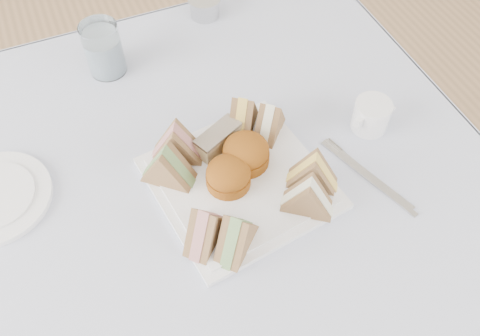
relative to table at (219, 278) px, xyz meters
name	(u,v)px	position (x,y,z in m)	size (l,w,h in m)	color
floor	(223,330)	(0.00, 0.00, -0.37)	(4.00, 4.00, 0.00)	#9E7751
table	(219,278)	(0.00, 0.00, 0.00)	(0.90, 0.90, 0.74)	brown
tablecloth	(211,190)	(0.00, 0.00, 0.37)	(1.02, 1.02, 0.01)	silver
serving_plate	(240,183)	(0.05, -0.01, 0.38)	(0.28, 0.28, 0.01)	white
sandwich_fl_a	(205,225)	(-0.04, -0.09, 0.43)	(0.09, 0.04, 0.08)	brown
sandwich_fl_b	(237,232)	(0.00, -0.12, 0.43)	(0.09, 0.04, 0.08)	brown
sandwich_fr_a	(314,170)	(0.16, -0.06, 0.43)	(0.09, 0.04, 0.08)	brown
sandwich_fr_b	(308,195)	(0.13, -0.10, 0.43)	(0.09, 0.04, 0.08)	brown
sandwich_bl_a	(167,164)	(-0.06, 0.04, 0.43)	(0.09, 0.04, 0.08)	brown
sandwich_bl_b	(176,142)	(-0.03, 0.08, 0.43)	(0.09, 0.04, 0.08)	brown
sandwich_br_a	(270,119)	(0.14, 0.07, 0.42)	(0.08, 0.04, 0.07)	brown
sandwich_br_b	(243,113)	(0.10, 0.10, 0.43)	(0.09, 0.04, 0.08)	brown
scone_left	(228,175)	(0.03, -0.01, 0.41)	(0.08, 0.08, 0.05)	brown
scone_right	(246,152)	(0.07, 0.02, 0.42)	(0.08, 0.08, 0.05)	brown
pastry_slice	(218,139)	(0.04, 0.07, 0.41)	(0.09, 0.04, 0.04)	tan
water_glass	(103,49)	(-0.09, 0.36, 0.43)	(0.08, 0.08, 0.11)	white
tea_strainer	(205,7)	(0.16, 0.45, 0.40)	(0.08, 0.08, 0.04)	#BDBDBD
knife	(366,174)	(0.26, -0.08, 0.38)	(0.02, 0.20, 0.00)	#BDBDBD
fork	(377,182)	(0.27, -0.10, 0.38)	(0.01, 0.18, 0.00)	#BDBDBD
creamer_jug	(371,115)	(0.33, 0.02, 0.41)	(0.07, 0.07, 0.06)	white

